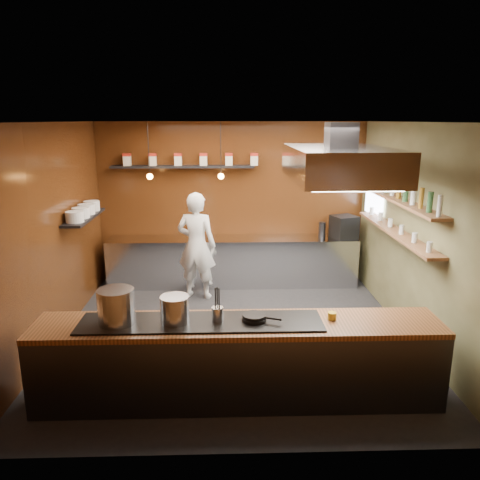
{
  "coord_description": "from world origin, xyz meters",
  "views": [
    {
      "loc": [
        -0.13,
        -6.23,
        3.03
      ],
      "look_at": [
        0.08,
        0.4,
        1.32
      ],
      "focal_mm": 35.0,
      "sensor_mm": 36.0,
      "label": 1
    }
  ],
  "objects_px": {
    "extractor_hood": "(340,163)",
    "stockpot_large": "(116,306)",
    "espresso_machine": "(344,227)",
    "chef": "(197,246)",
    "stockpot_small": "(175,309)"
  },
  "relations": [
    {
      "from": "stockpot_small",
      "to": "chef",
      "type": "xyz_separation_m",
      "value": [
        0.04,
        3.15,
        -0.16
      ]
    },
    {
      "from": "stockpot_small",
      "to": "extractor_hood",
      "type": "bearing_deg",
      "value": 31.54
    },
    {
      "from": "espresso_machine",
      "to": "chef",
      "type": "xyz_separation_m",
      "value": [
        -2.69,
        -0.58,
        -0.18
      ]
    },
    {
      "from": "extractor_hood",
      "to": "chef",
      "type": "relative_size",
      "value": 1.08
    },
    {
      "from": "stockpot_small",
      "to": "espresso_machine",
      "type": "distance_m",
      "value": 4.63
    },
    {
      "from": "extractor_hood",
      "to": "chef",
      "type": "distance_m",
      "value": 3.16
    },
    {
      "from": "extractor_hood",
      "to": "stockpot_small",
      "type": "distance_m",
      "value": 2.71
    },
    {
      "from": "stockpot_large",
      "to": "espresso_machine",
      "type": "xyz_separation_m",
      "value": [
        3.35,
        3.73,
        -0.02
      ]
    },
    {
      "from": "extractor_hood",
      "to": "stockpot_large",
      "type": "height_order",
      "value": "extractor_hood"
    },
    {
      "from": "stockpot_large",
      "to": "stockpot_small",
      "type": "xyz_separation_m",
      "value": [
        0.61,
        0.0,
        -0.04
      ]
    },
    {
      "from": "stockpot_small",
      "to": "chef",
      "type": "height_order",
      "value": "chef"
    },
    {
      "from": "espresso_machine",
      "to": "chef",
      "type": "relative_size",
      "value": 0.22
    },
    {
      "from": "stockpot_large",
      "to": "stockpot_small",
      "type": "height_order",
      "value": "stockpot_large"
    },
    {
      "from": "stockpot_large",
      "to": "chef",
      "type": "relative_size",
      "value": 0.21
    },
    {
      "from": "stockpot_large",
      "to": "chef",
      "type": "xyz_separation_m",
      "value": [
        0.65,
        3.15,
        -0.2
      ]
    }
  ]
}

